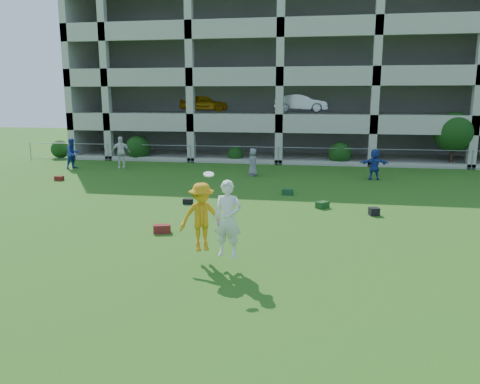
% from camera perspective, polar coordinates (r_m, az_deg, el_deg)
% --- Properties ---
extents(ground, '(100.00, 100.00, 0.00)m').
position_cam_1_polar(ground, '(12.81, -3.11, -8.80)').
color(ground, '#235114').
rests_on(ground, ground).
extents(bystander_a, '(1.06, 1.15, 1.89)m').
position_cam_1_polar(bystander_a, '(31.03, -19.71, 4.43)').
color(bystander_a, '#203996').
rests_on(bystander_a, ground).
extents(bystander_b, '(1.26, 0.83, 1.99)m').
position_cam_1_polar(bystander_b, '(30.40, -14.34, 4.71)').
color(bystander_b, white).
rests_on(bystander_b, ground).
extents(bystander_c, '(0.73, 0.89, 1.57)m').
position_cam_1_polar(bystander_c, '(26.56, 1.58, 3.65)').
color(bystander_c, slate).
rests_on(bystander_c, ground).
extents(bystander_d, '(1.59, 0.60, 1.68)m').
position_cam_1_polar(bystander_d, '(26.33, 16.06, 3.25)').
color(bystander_d, '#223B9C').
rests_on(bystander_d, ground).
extents(bag_red_a, '(0.61, 0.43, 0.28)m').
position_cam_1_polar(bag_red_a, '(15.79, -9.48, -4.45)').
color(bag_red_a, maroon).
rests_on(bag_red_a, ground).
extents(bag_black_b, '(0.41, 0.27, 0.22)m').
position_cam_1_polar(bag_black_b, '(19.82, -6.38, -1.15)').
color(bag_black_b, black).
rests_on(bag_black_b, ground).
extents(bag_green_c, '(0.59, 0.61, 0.26)m').
position_cam_1_polar(bag_green_c, '(19.30, 10.01, -1.55)').
color(bag_green_c, '#153A16').
rests_on(bag_green_c, ground).
extents(crate_d, '(0.42, 0.42, 0.30)m').
position_cam_1_polar(crate_d, '(18.54, 16.03, -2.30)').
color(crate_d, black).
rests_on(crate_d, ground).
extents(bag_red_f, '(0.48, 0.32, 0.24)m').
position_cam_1_polar(bag_red_f, '(27.00, -21.18, 1.57)').
color(bag_red_f, '#551D0E').
rests_on(bag_red_f, ground).
extents(bag_green_g, '(0.52, 0.33, 0.25)m').
position_cam_1_polar(bag_green_g, '(21.62, 5.81, -0.02)').
color(bag_green_g, '#14391E').
rests_on(bag_green_g, ground).
extents(frisbee_contest, '(1.86, 1.21, 2.24)m').
position_cam_1_polar(frisbee_contest, '(12.45, -3.72, -3.12)').
color(frisbee_contest, orange).
rests_on(frisbee_contest, ground).
extents(parking_garage, '(30.00, 14.00, 12.00)m').
position_cam_1_polar(parking_garage, '(39.52, 5.99, 13.81)').
color(parking_garage, '#9E998C').
rests_on(parking_garage, ground).
extents(fence, '(36.06, 0.06, 1.20)m').
position_cam_1_polar(fence, '(31.06, 4.70, 4.46)').
color(fence, gray).
rests_on(fence, ground).
extents(shrub_row, '(34.38, 2.52, 3.50)m').
position_cam_1_polar(shrub_row, '(31.60, 13.21, 5.95)').
color(shrub_row, '#163D11').
rests_on(shrub_row, ground).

